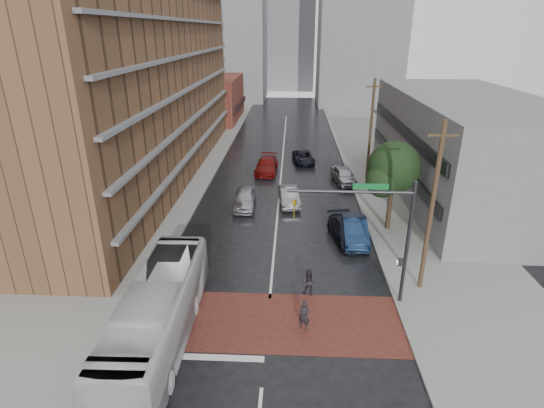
# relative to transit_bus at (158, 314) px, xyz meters

# --- Properties ---
(ground) EXTENTS (160.00, 160.00, 0.00)m
(ground) POSITION_rel_transit_bus_xyz_m (5.14, 1.32, -1.63)
(ground) COLOR black
(ground) RESTS_ON ground
(crosswalk) EXTENTS (14.00, 5.00, 0.02)m
(crosswalk) POSITION_rel_transit_bus_xyz_m (5.14, 1.82, -1.62)
(crosswalk) COLOR brown
(crosswalk) RESTS_ON ground
(sidewalk_west) EXTENTS (9.00, 90.00, 0.15)m
(sidewalk_west) POSITION_rel_transit_bus_xyz_m (-6.36, 26.32, -1.55)
(sidewalk_west) COLOR gray
(sidewalk_west) RESTS_ON ground
(sidewalk_east) EXTENTS (9.00, 90.00, 0.15)m
(sidewalk_east) POSITION_rel_transit_bus_xyz_m (16.64, 26.32, -1.55)
(sidewalk_east) COLOR gray
(sidewalk_east) RESTS_ON ground
(apartment_block) EXTENTS (10.00, 44.00, 28.00)m
(apartment_block) POSITION_rel_transit_bus_xyz_m (-8.86, 25.32, 12.37)
(apartment_block) COLOR brown
(apartment_block) RESTS_ON ground
(storefront_west) EXTENTS (8.00, 16.00, 7.00)m
(storefront_west) POSITION_rel_transit_bus_xyz_m (-6.86, 55.32, 1.87)
(storefront_west) COLOR brown
(storefront_west) RESTS_ON ground
(building_east) EXTENTS (11.00, 26.00, 9.00)m
(building_east) POSITION_rel_transit_bus_xyz_m (21.64, 21.32, 2.87)
(building_east) COLOR slate
(building_east) RESTS_ON ground
(distant_tower_west) EXTENTS (18.00, 16.00, 32.00)m
(distant_tower_west) POSITION_rel_transit_bus_xyz_m (-8.86, 79.32, 14.37)
(distant_tower_west) COLOR slate
(distant_tower_west) RESTS_ON ground
(distant_tower_east) EXTENTS (16.00, 14.00, 36.00)m
(distant_tower_east) POSITION_rel_transit_bus_xyz_m (19.14, 73.32, 16.37)
(distant_tower_east) COLOR slate
(distant_tower_east) RESTS_ON ground
(distant_tower_center) EXTENTS (12.00, 10.00, 24.00)m
(distant_tower_center) POSITION_rel_transit_bus_xyz_m (5.14, 96.32, 10.37)
(distant_tower_center) COLOR slate
(distant_tower_center) RESTS_ON ground
(street_tree) EXTENTS (4.20, 4.10, 6.90)m
(street_tree) POSITION_rel_transit_bus_xyz_m (13.66, 13.35, 3.10)
(street_tree) COLOR #332319
(street_tree) RESTS_ON ground
(signal_mast) EXTENTS (6.50, 0.30, 7.20)m
(signal_mast) POSITION_rel_transit_bus_xyz_m (10.99, 3.82, 3.10)
(signal_mast) COLOR #2D2D33
(signal_mast) RESTS_ON ground
(utility_pole_near) EXTENTS (1.60, 0.26, 10.00)m
(utility_pole_near) POSITION_rel_transit_bus_xyz_m (13.94, 5.32, 3.51)
(utility_pole_near) COLOR #473321
(utility_pole_near) RESTS_ON ground
(utility_pole_far) EXTENTS (1.60, 0.26, 10.00)m
(utility_pole_far) POSITION_rel_transit_bus_xyz_m (13.94, 25.32, 3.51)
(utility_pole_far) COLOR #473321
(utility_pole_far) RESTS_ON ground
(transit_bus) EXTENTS (2.94, 11.75, 3.26)m
(transit_bus) POSITION_rel_transit_bus_xyz_m (0.00, 0.00, 0.00)
(transit_bus) COLOR silver
(transit_bus) RESTS_ON ground
(pedestrian_a) EXTENTS (0.69, 0.55, 1.65)m
(pedestrian_a) POSITION_rel_transit_bus_xyz_m (7.03, 1.30, -0.80)
(pedestrian_a) COLOR black
(pedestrian_a) RESTS_ON ground
(pedestrian_b) EXTENTS (0.97, 0.86, 1.65)m
(pedestrian_b) POSITION_rel_transit_bus_xyz_m (7.37, 4.32, -0.81)
(pedestrian_b) COLOR #252026
(pedestrian_b) RESTS_ON ground
(car_travel_a) EXTENTS (1.99, 4.66, 1.57)m
(car_travel_a) POSITION_rel_transit_bus_xyz_m (2.26, 17.21, -0.84)
(car_travel_a) COLOR #A9ABB0
(car_travel_a) RESTS_ON ground
(car_travel_b) EXTENTS (2.12, 4.61, 1.47)m
(car_travel_b) POSITION_rel_transit_bus_xyz_m (6.06, 18.11, -0.90)
(car_travel_b) COLOR #96999D
(car_travel_b) RESTS_ON ground
(car_travel_c) EXTENTS (2.46, 5.47, 1.56)m
(car_travel_c) POSITION_rel_transit_bus_xyz_m (3.58, 26.91, -0.85)
(car_travel_c) COLOR #680E0B
(car_travel_c) RESTS_ON ground
(suv_travel) EXTENTS (2.74, 4.95, 1.31)m
(suv_travel) POSITION_rel_transit_bus_xyz_m (7.58, 30.69, -0.97)
(suv_travel) COLOR black
(suv_travel) RESTS_ON ground
(car_parked_near) EXTENTS (1.80, 4.91, 1.60)m
(car_parked_near) POSITION_rel_transit_bus_xyz_m (10.86, 11.32, -0.83)
(car_parked_near) COLOR #142848
(car_parked_near) RESTS_ON ground
(car_parked_mid) EXTENTS (2.92, 5.28, 1.45)m
(car_parked_mid) POSITION_rel_transit_bus_xyz_m (10.34, 11.32, -0.91)
(car_parked_mid) COLOR black
(car_parked_mid) RESTS_ON ground
(car_parked_far) EXTENTS (2.60, 4.81, 1.55)m
(car_parked_far) POSITION_rel_transit_bus_xyz_m (11.44, 24.02, -0.85)
(car_parked_far) COLOR #B0B1B8
(car_parked_far) RESTS_ON ground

